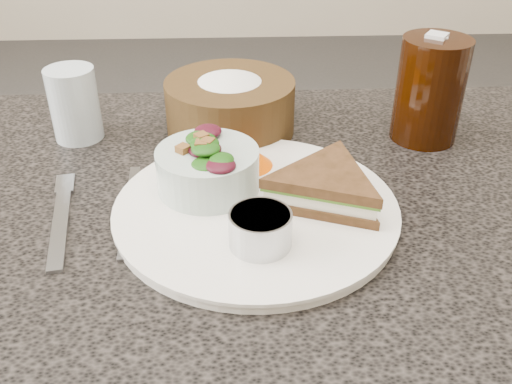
{
  "coord_description": "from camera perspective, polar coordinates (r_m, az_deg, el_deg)",
  "views": [
    {
      "loc": [
        0.01,
        -0.52,
        1.11
      ],
      "look_at": [
        0.03,
        -0.0,
        0.78
      ],
      "focal_mm": 40.0,
      "sensor_mm": 36.0,
      "label": 1
    }
  ],
  "objects": [
    {
      "name": "dinner_plate",
      "position": [
        0.63,
        -0.0,
        -1.8
      ],
      "size": [
        0.31,
        0.31,
        0.01
      ],
      "primitive_type": "cylinder",
      "color": "white",
      "rests_on": "dining_table"
    },
    {
      "name": "sandwich",
      "position": [
        0.62,
        6.99,
        0.49
      ],
      "size": [
        0.19,
        0.19,
        0.04
      ],
      "primitive_type": null,
      "rotation": [
        0.0,
        0.0,
        -0.36
      ],
      "color": "#50311A",
      "rests_on": "dinner_plate"
    },
    {
      "name": "salad_bowl",
      "position": [
        0.64,
        -4.87,
        2.94
      ],
      "size": [
        0.15,
        0.15,
        0.07
      ],
      "primitive_type": null,
      "rotation": [
        0.0,
        0.0,
        0.36
      ],
      "color": "#ACC1B7",
      "rests_on": "dinner_plate"
    },
    {
      "name": "dressing_ramekin",
      "position": [
        0.55,
        0.43,
        -3.78
      ],
      "size": [
        0.07,
        0.07,
        0.04
      ],
      "primitive_type": "cylinder",
      "rotation": [
        0.0,
        0.0,
        0.22
      ],
      "color": "#ACAFB3",
      "rests_on": "dinner_plate"
    },
    {
      "name": "orange_wedge",
      "position": [
        0.69,
        -0.81,
        3.62
      ],
      "size": [
        0.07,
        0.07,
        0.03
      ],
      "primitive_type": "cone",
      "rotation": [
        0.0,
        0.0,
        0.11
      ],
      "color": "#FF5A00",
      "rests_on": "dinner_plate"
    },
    {
      "name": "fork",
      "position": [
        0.65,
        -18.98,
        -2.97
      ],
      "size": [
        0.04,
        0.16,
        0.0
      ],
      "primitive_type": "cube",
      "rotation": [
        0.0,
        0.0,
        0.17
      ],
      "color": "#A2A5AA",
      "rests_on": "dining_table"
    },
    {
      "name": "knife",
      "position": [
        0.65,
        -12.5,
        -1.67
      ],
      "size": [
        0.02,
        0.18,
        0.0
      ],
      "primitive_type": "cube",
      "rotation": [
        0.0,
        0.0,
        0.06
      ],
      "color": "#92949A",
      "rests_on": "dining_table"
    },
    {
      "name": "bread_basket",
      "position": [
        0.79,
        -2.62,
        9.44
      ],
      "size": [
        0.22,
        0.22,
        0.1
      ],
      "primitive_type": null,
      "rotation": [
        0.0,
        0.0,
        0.26
      ],
      "color": "#483317",
      "rests_on": "dining_table"
    },
    {
      "name": "cola_glass",
      "position": [
        0.79,
        17.05,
        10.11
      ],
      "size": [
        0.11,
        0.11,
        0.15
      ],
      "primitive_type": null,
      "rotation": [
        0.0,
        0.0,
        0.34
      ],
      "color": "black",
      "rests_on": "dining_table"
    },
    {
      "name": "water_glass",
      "position": [
        0.81,
        -17.7,
        8.37
      ],
      "size": [
        0.08,
        0.08,
        0.1
      ],
      "primitive_type": "cylinder",
      "rotation": [
        0.0,
        0.0,
        0.18
      ],
      "color": "silver",
      "rests_on": "dining_table"
    }
  ]
}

